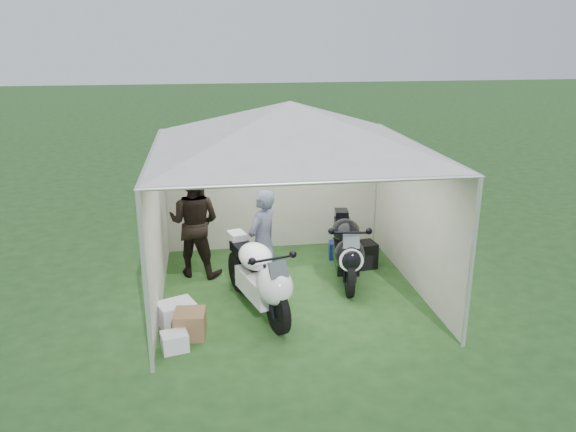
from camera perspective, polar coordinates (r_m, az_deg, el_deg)
name	(u,v)px	position (r m, az deg, el deg)	size (l,w,h in m)	color
ground	(290,290)	(9.07, 0.20, -7.58)	(80.00, 80.00, 0.00)	#21431A
canopy_tent	(290,130)	(8.32, 0.18, 8.73)	(5.66, 5.66, 3.00)	silver
motorcycle_white	(260,276)	(8.16, -2.86, -6.10)	(0.90, 2.08, 1.05)	black
motorcycle_black	(346,247)	(9.29, 5.94, -3.20)	(0.65, 2.08, 1.02)	black
paddock_stand	(340,250)	(10.32, 5.33, -3.46)	(0.41, 0.26, 0.31)	#2433C1
person_dark_jacket	(194,222)	(9.47, -9.50, -0.63)	(0.90, 0.70, 1.86)	black
person_blue_jacket	(263,242)	(8.71, -2.58, -2.67)	(0.61, 0.40, 1.68)	slate
equipment_box	(362,255)	(9.94, 7.56, -3.94)	(0.45, 0.36, 0.45)	black
crate_0	(176,313)	(8.18, -11.26, -9.67)	(0.49, 0.38, 0.33)	silver
crate_1	(190,324)	(7.83, -9.91, -10.75)	(0.41, 0.41, 0.36)	brown
crate_2	(175,342)	(7.59, -11.44, -12.40)	(0.33, 0.28, 0.24)	silver
crate_3	(180,316)	(8.16, -10.91, -9.91)	(0.43, 0.31, 0.29)	brown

